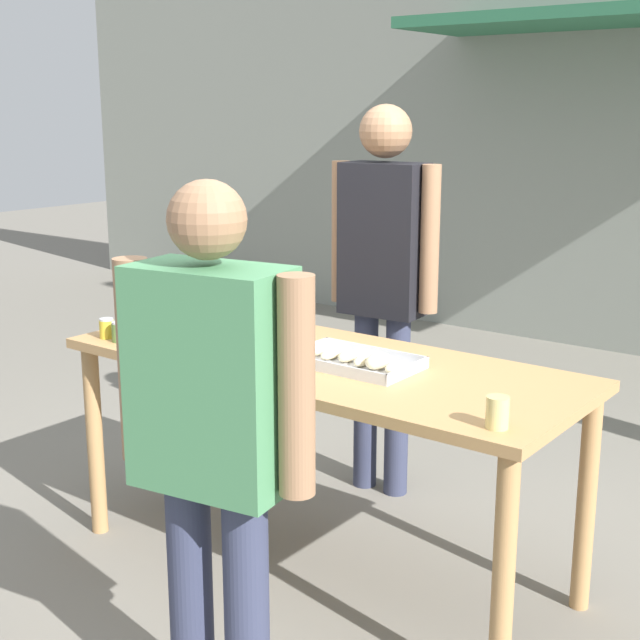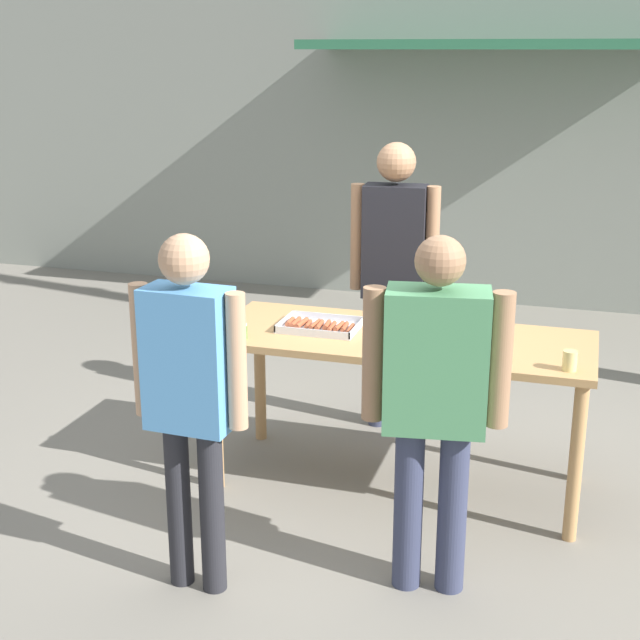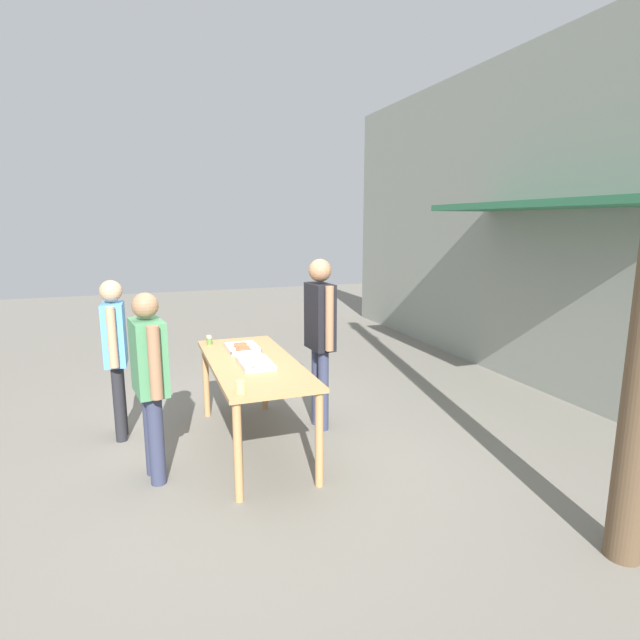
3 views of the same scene
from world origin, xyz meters
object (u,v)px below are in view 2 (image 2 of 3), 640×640
at_px(condiment_jar_mustard, 227,330).
at_px(person_customer_with_cup, 435,389).
at_px(food_tray_buns, 433,335).
at_px(condiment_jar_ketchup, 242,331).
at_px(food_tray_sausages, 319,326).
at_px(person_server_behind_table, 394,259).
at_px(person_customer_holding_hotdog, 190,383).
at_px(beer_cup, 570,361).

height_order(condiment_jar_mustard, person_customer_with_cup, person_customer_with_cup).
xyz_separation_m(food_tray_buns, condiment_jar_ketchup, (-0.98, -0.30, 0.02)).
relative_size(food_tray_sausages, person_customer_with_cup, 0.26).
height_order(person_server_behind_table, person_customer_holding_hotdog, person_server_behind_table).
distance_m(food_tray_sausages, person_customer_with_cup, 1.25).
bearing_deg(condiment_jar_mustard, person_customer_with_cup, -27.90).
relative_size(food_tray_sausages, beer_cup, 4.33).
relative_size(person_server_behind_table, person_customer_with_cup, 1.12).
bearing_deg(condiment_jar_mustard, beer_cup, 0.15).
height_order(food_tray_buns, condiment_jar_mustard, condiment_jar_mustard).
xyz_separation_m(condiment_jar_mustard, person_customer_holding_hotdog, (0.23, -0.96, 0.07)).
height_order(condiment_jar_mustard, beer_cup, beer_cup).
xyz_separation_m(person_customer_holding_hotdog, person_customer_with_cup, (1.01, 0.30, -0.02)).
xyz_separation_m(food_tray_sausages, beer_cup, (1.35, -0.28, 0.03)).
distance_m(condiment_jar_ketchup, beer_cup, 1.69).
bearing_deg(food_tray_sausages, person_customer_with_cup, -49.37).
distance_m(person_server_behind_table, person_customer_with_cup, 1.83).
xyz_separation_m(food_tray_sausages, condiment_jar_mustard, (-0.43, -0.29, 0.03)).
height_order(condiment_jar_ketchup, person_customer_with_cup, person_customer_with_cup).
height_order(food_tray_buns, beer_cup, beer_cup).
bearing_deg(food_tray_buns, person_customer_holding_hotdog, -123.85).
height_order(person_customer_holding_hotdog, person_customer_with_cup, person_customer_holding_hotdog).
relative_size(food_tray_buns, beer_cup, 4.77).
xyz_separation_m(food_tray_buns, condiment_jar_mustard, (-1.07, -0.29, 0.02)).
xyz_separation_m(condiment_jar_mustard, condiment_jar_ketchup, (0.09, -0.01, 0.00)).
bearing_deg(food_tray_buns, condiment_jar_mustard, -164.92).
bearing_deg(condiment_jar_mustard, food_tray_buns, 15.08).
distance_m(condiment_jar_mustard, person_server_behind_table, 1.28).
height_order(food_tray_sausages, condiment_jar_mustard, condiment_jar_mustard).
xyz_separation_m(food_tray_sausages, person_customer_holding_hotdog, (-0.20, -1.25, 0.10)).
bearing_deg(person_server_behind_table, condiment_jar_mustard, -126.33).
relative_size(beer_cup, person_customer_holding_hotdog, 0.06).
relative_size(food_tray_buns, condiment_jar_mustard, 5.64).
relative_size(condiment_jar_mustard, condiment_jar_ketchup, 1.00).
xyz_separation_m(condiment_jar_ketchup, person_server_behind_table, (0.58, 1.08, 0.20)).
bearing_deg(beer_cup, food_tray_buns, 158.37).
bearing_deg(food_tray_sausages, condiment_jar_mustard, -146.06).
height_order(food_tray_buns, person_server_behind_table, person_server_behind_table).
relative_size(beer_cup, person_customer_with_cup, 0.06).
height_order(food_tray_sausages, condiment_jar_ketchup, condiment_jar_ketchup).
distance_m(condiment_jar_mustard, person_customer_holding_hotdog, 0.99).
bearing_deg(person_customer_holding_hotdog, person_customer_with_cup, -160.79).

